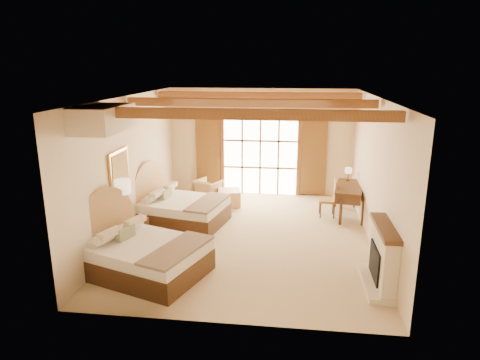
% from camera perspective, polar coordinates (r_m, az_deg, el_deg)
% --- Properties ---
extents(floor, '(7.00, 7.00, 0.00)m').
position_cam_1_polar(floor, '(10.06, 1.12, -7.49)').
color(floor, '#C8B288').
rests_on(floor, ground).
extents(wall_back, '(5.50, 0.00, 5.50)m').
position_cam_1_polar(wall_back, '(12.97, 2.75, 5.05)').
color(wall_back, beige).
rests_on(wall_back, ground).
extents(wall_left, '(0.00, 7.00, 7.00)m').
position_cam_1_polar(wall_left, '(10.20, -14.39, 1.80)').
color(wall_left, beige).
rests_on(wall_left, ground).
extents(wall_right, '(0.00, 7.00, 7.00)m').
position_cam_1_polar(wall_right, '(9.68, 17.58, 0.85)').
color(wall_right, beige).
rests_on(wall_right, ground).
extents(ceiling, '(7.00, 7.00, 0.00)m').
position_cam_1_polar(ceiling, '(9.31, 1.22, 11.00)').
color(ceiling, '#B06F31').
rests_on(ceiling, ground).
extents(ceiling_beams, '(5.39, 4.60, 0.18)m').
position_cam_1_polar(ceiling_beams, '(9.32, 1.22, 10.27)').
color(ceiling_beams, '#8F5D2C').
rests_on(ceiling_beams, ceiling).
extents(french_doors, '(3.95, 0.08, 2.60)m').
position_cam_1_polar(french_doors, '(12.98, 2.72, 3.48)').
color(french_doors, white).
rests_on(french_doors, ground).
extents(fireplace, '(0.46, 1.40, 1.16)m').
position_cam_1_polar(fireplace, '(8.15, 18.37, -10.05)').
color(fireplace, beige).
rests_on(fireplace, ground).
extents(painting, '(0.06, 0.95, 0.75)m').
position_cam_1_polar(painting, '(9.47, -15.81, 1.62)').
color(painting, '#BF813E').
rests_on(painting, wall_left).
extents(canopy_valance, '(0.70, 1.40, 0.45)m').
position_cam_1_polar(canopy_valance, '(8.02, -17.81, 7.82)').
color(canopy_valance, beige).
rests_on(canopy_valance, ceiling).
extents(bed_near, '(2.59, 2.18, 1.38)m').
position_cam_1_polar(bed_near, '(8.44, -13.35, -9.47)').
color(bed_near, '#462A1A').
rests_on(bed_near, floor).
extents(bed_far, '(2.33, 1.92, 1.34)m').
position_cam_1_polar(bed_far, '(10.85, -8.35, -3.65)').
color(bed_far, '#462A1A').
rests_on(bed_far, floor).
extents(nightstand, '(0.61, 0.61, 0.57)m').
position_cam_1_polar(nightstand, '(9.86, -13.92, -6.64)').
color(nightstand, '#462A1A').
rests_on(nightstand, floor).
extents(floor_lamp, '(0.33, 0.33, 1.58)m').
position_cam_1_polar(floor_lamp, '(9.16, -15.34, -1.44)').
color(floor_lamp, '#342A18').
rests_on(floor_lamp, floor).
extents(armchair, '(0.93, 0.93, 0.64)m').
position_cam_1_polar(armchair, '(12.51, -4.25, -1.38)').
color(armchair, tan).
rests_on(armchair, floor).
extents(ottoman, '(0.72, 0.72, 0.45)m').
position_cam_1_polar(ottoman, '(12.12, -1.45, -2.38)').
color(ottoman, tan).
rests_on(ottoman, floor).
extents(desk, '(0.90, 1.60, 0.81)m').
position_cam_1_polar(desk, '(11.60, 14.28, -2.57)').
color(desk, '#462A1A').
rests_on(desk, floor).
extents(desk_chair, '(0.45, 0.45, 0.99)m').
position_cam_1_polar(desk_chair, '(11.46, 11.65, -3.29)').
color(desk_chair, '#A98035').
rests_on(desk_chair, floor).
extents(desk_lamp, '(0.18, 0.18, 0.36)m').
position_cam_1_polar(desk_lamp, '(11.93, 14.27, 1.17)').
color(desk_lamp, '#342A18').
rests_on(desk_lamp, desk).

